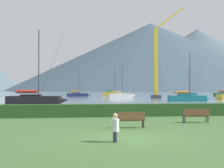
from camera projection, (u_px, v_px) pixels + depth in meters
The scene contains 15 objects.
ground_plane at pixel (131, 138), 14.42m from camera, with size 1000.00×1000.00×0.00m, color #477038.
harbor_water at pixel (77, 93), 150.23m from camera, with size 320.00×246.00×0.00m, color #8499A8.
hedge_line at pixel (106, 110), 25.33m from camera, with size 80.00×1.20×1.02m, color #284C23.
sailboat_slip_0 at pixel (113, 94), 99.58m from camera, with size 7.74×3.10×9.37m.
sailboat_slip_3 at pixel (187, 98), 56.11m from camera, with size 7.86×2.94×8.82m.
sailboat_slip_7 at pixel (121, 95), 78.70m from camera, with size 7.01×2.44×8.64m.
sailboat_slip_9 at pixel (78, 95), 89.45m from camera, with size 6.99×2.30×8.29m.
sailboat_slip_10 at pixel (35, 99), 45.37m from camera, with size 9.07×3.40×10.98m.
sailboat_slip_11 at pixel (188, 94), 103.01m from camera, with size 6.85×2.21×9.52m.
park_bench_near_path at pixel (131, 119), 17.93m from camera, with size 1.61×0.54×0.95m.
park_bench_under_tree at pixel (196, 115), 20.75m from camera, with size 1.79×0.54×0.95m.
person_seated_viewer at pixel (115, 126), 13.21m from camera, with size 0.36×0.57×1.25m.
dock_crane at pixel (157, 66), 72.28m from camera, with size 7.97×2.00×21.80m.
distant_hill_west_ridge at pixel (198, 60), 360.64m from camera, with size 240.20×240.20×72.45m, color slate.
distant_hill_east_ridge at pixel (151, 57), 379.07m from camera, with size 343.73×343.73×83.20m, color #425666.
Camera 1 is at (-2.78, -14.21, 2.30)m, focal length 49.31 mm.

